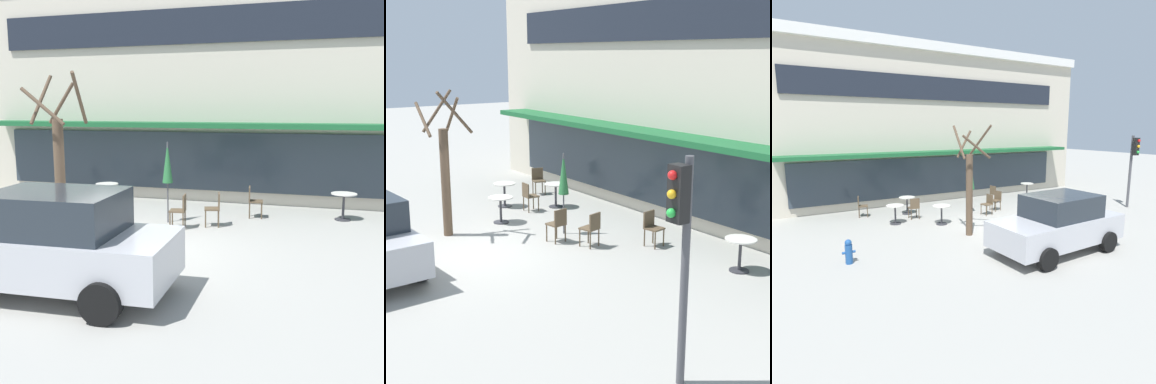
% 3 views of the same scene
% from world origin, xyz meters
% --- Properties ---
extents(ground_plane, '(80.00, 80.00, 0.00)m').
position_xyz_m(ground_plane, '(0.00, 0.00, 0.00)').
color(ground_plane, '#9E9B93').
extents(building_facade, '(17.92, 9.10, 7.83)m').
position_xyz_m(building_facade, '(0.00, 9.97, 3.92)').
color(building_facade, beige).
rests_on(building_facade, ground).
extents(cafe_table_near_wall, '(0.70, 0.70, 0.76)m').
position_xyz_m(cafe_table_near_wall, '(-2.59, 4.17, 0.52)').
color(cafe_table_near_wall, '#333338').
rests_on(cafe_table_near_wall, ground).
extents(cafe_table_streetside, '(0.70, 0.70, 0.76)m').
position_xyz_m(cafe_table_streetside, '(-2.01, 1.93, 0.52)').
color(cafe_table_streetside, '#333338').
rests_on(cafe_table_streetside, ground).
extents(cafe_table_by_tree, '(0.70, 0.70, 0.76)m').
position_xyz_m(cafe_table_by_tree, '(4.48, 4.49, 0.52)').
color(cafe_table_by_tree, '#333338').
rests_on(cafe_table_by_tree, ground).
extents(cafe_table_mid_patio, '(0.70, 0.70, 0.76)m').
position_xyz_m(cafe_table_mid_patio, '(-3.57, 2.88, 0.52)').
color(cafe_table_mid_patio, '#333338').
rests_on(cafe_table_mid_patio, ground).
extents(patio_umbrella_green_folded, '(0.28, 0.28, 2.20)m').
position_xyz_m(patio_umbrella_green_folded, '(-0.10, 2.83, 1.63)').
color(patio_umbrella_green_folded, '#4C4C51').
rests_on(patio_umbrella_green_folded, ground).
extents(cafe_chair_0, '(0.46, 0.46, 0.89)m').
position_xyz_m(cafe_chair_0, '(0.43, 2.29, 0.53)').
color(cafe_chair_0, brown).
rests_on(cafe_chair_0, ground).
extents(cafe_chair_1, '(0.46, 0.46, 0.89)m').
position_xyz_m(cafe_chair_1, '(2.02, 4.08, 0.53)').
color(cafe_chair_1, brown).
rests_on(cafe_chair_1, ground).
extents(cafe_chair_2, '(0.49, 0.49, 0.89)m').
position_xyz_m(cafe_chair_2, '(-4.47, 4.66, 0.53)').
color(cafe_chair_2, brown).
rests_on(cafe_chair_2, ground).
extents(cafe_chair_3, '(0.49, 0.49, 0.89)m').
position_xyz_m(cafe_chair_3, '(1.22, 2.79, 0.53)').
color(cafe_chair_3, brown).
rests_on(cafe_chair_3, ground).
extents(cafe_chair_4, '(0.42, 0.42, 0.89)m').
position_xyz_m(cafe_chair_4, '(-2.64, 3.22, 0.53)').
color(cafe_chair_4, brown).
rests_on(cafe_chair_4, ground).
extents(parked_sedan, '(4.29, 2.19, 1.76)m').
position_xyz_m(parked_sedan, '(-0.25, -2.52, 0.88)').
color(parked_sedan, '#B7B7BC').
rests_on(parked_sedan, ground).
extents(street_tree, '(1.23, 1.24, 3.86)m').
position_xyz_m(street_tree, '(-1.76, 0.21, 1.73)').
color(street_tree, brown).
rests_on(street_tree, ground).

